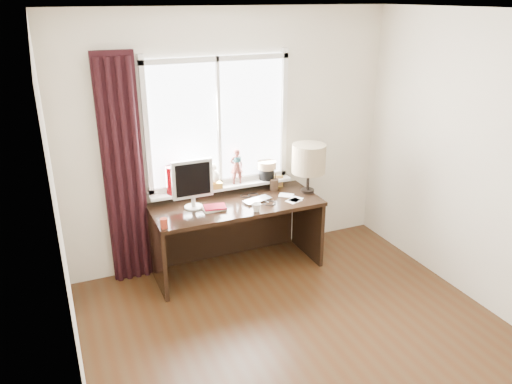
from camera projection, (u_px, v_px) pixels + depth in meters
name	position (u px, v px, depth m)	size (l,w,h in m)	color
floor	(325.00, 363.00, 3.92)	(3.50, 4.00, 0.00)	#3D2814
ceiling	(347.00, 12.00, 2.96)	(3.50, 4.00, 0.00)	white
wall_back	(232.00, 140.00, 5.15)	(3.50, 2.60, 0.00)	beige
wall_left	(66.00, 262.00, 2.80)	(4.00, 2.60, 0.00)	beige
laptop	(257.00, 200.00, 5.04)	(0.30, 0.19, 0.02)	silver
mug	(256.00, 207.00, 4.79)	(0.09, 0.08, 0.09)	white
red_cup	(164.00, 223.00, 4.45)	(0.07, 0.07, 0.09)	maroon
window	(220.00, 143.00, 5.05)	(1.52, 0.20, 1.40)	white
curtain	(124.00, 174.00, 4.72)	(0.38, 0.09, 2.25)	black
desk	(233.00, 221.00, 5.17)	(1.70, 0.70, 0.75)	black
monitor	(192.00, 181.00, 4.79)	(0.40, 0.18, 0.49)	beige
notebook_stack	(214.00, 208.00, 4.85)	(0.24, 0.18, 0.03)	beige
brush_holder	(274.00, 185.00, 5.31)	(0.09, 0.09, 0.25)	black
icon_frame	(278.00, 181.00, 5.39)	(0.10, 0.04, 0.13)	gold
table_lamp	(309.00, 159.00, 5.14)	(0.35, 0.35, 0.52)	black
loose_papers	(292.00, 198.00, 5.11)	(0.22, 0.33, 0.00)	white
desk_cables	(258.00, 199.00, 5.09)	(0.30, 0.43, 0.01)	black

